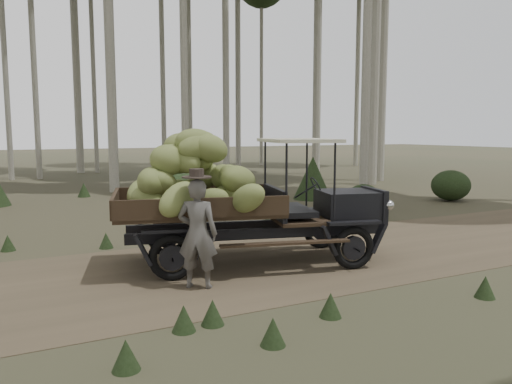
# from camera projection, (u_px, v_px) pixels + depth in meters

# --- Properties ---
(ground) EXTENTS (120.00, 120.00, 0.00)m
(ground) POSITION_uv_depth(u_px,v_px,m) (217.00, 269.00, 8.01)
(ground) COLOR #473D2B
(ground) RESTS_ON ground
(dirt_track) EXTENTS (70.00, 4.00, 0.01)m
(dirt_track) POSITION_uv_depth(u_px,v_px,m) (217.00, 269.00, 8.01)
(dirt_track) COLOR brown
(dirt_track) RESTS_ON ground
(banana_truck) EXTENTS (4.74, 2.60, 2.28)m
(banana_truck) POSITION_uv_depth(u_px,v_px,m) (222.00, 186.00, 8.13)
(banana_truck) COLOR black
(banana_truck) RESTS_ON ground
(farmer) EXTENTS (0.68, 0.62, 1.69)m
(farmer) POSITION_uv_depth(u_px,v_px,m) (198.00, 232.00, 6.97)
(farmer) COLOR #53504C
(farmer) RESTS_ON ground
(undergrowth) EXTENTS (23.24, 21.66, 1.40)m
(undergrowth) POSITION_uv_depth(u_px,v_px,m) (205.00, 244.00, 7.32)
(undergrowth) COLOR #233319
(undergrowth) RESTS_ON ground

